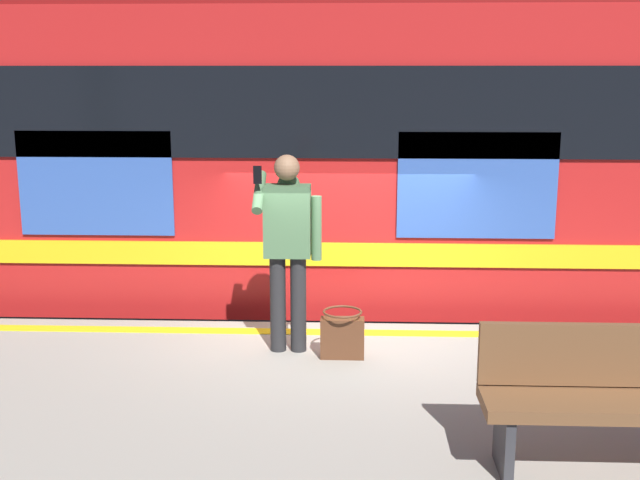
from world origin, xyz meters
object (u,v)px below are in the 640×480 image
(passenger, at_px, (288,237))
(handbag, at_px, (342,335))
(train_carriage, at_px, (295,145))
(bench, at_px, (600,395))

(passenger, distance_m, handbag, 0.97)
(train_carriage, height_order, handbag, train_carriage)
(passenger, bearing_deg, train_carriage, -87.24)
(passenger, relative_size, handbag, 4.12)
(train_carriage, relative_size, handbag, 26.00)
(passenger, height_order, handbag, passenger)
(handbag, height_order, bench, bench)
(train_carriage, relative_size, passenger, 6.31)
(handbag, distance_m, bench, 2.48)
(handbag, xyz_separation_m, bench, (-1.61, 1.87, 0.29))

